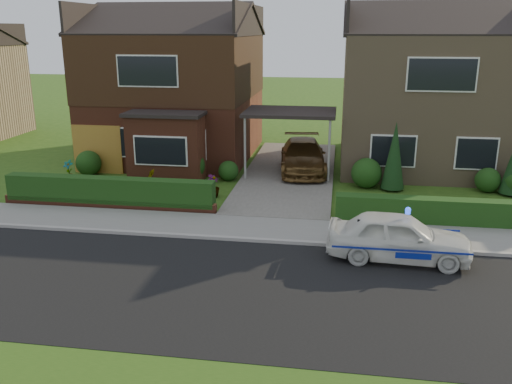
# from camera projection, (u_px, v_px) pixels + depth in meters

# --- Properties ---
(ground) EXTENTS (120.00, 120.00, 0.00)m
(ground) POSITION_uv_depth(u_px,v_px,m) (246.00, 290.00, 13.11)
(ground) COLOR #2A4F15
(ground) RESTS_ON ground
(road) EXTENTS (60.00, 6.00, 0.02)m
(road) POSITION_uv_depth(u_px,v_px,m) (246.00, 290.00, 13.11)
(road) COLOR black
(road) RESTS_ON ground
(kerb) EXTENTS (60.00, 0.16, 0.12)m
(kerb) POSITION_uv_depth(u_px,v_px,m) (264.00, 241.00, 15.97)
(kerb) COLOR #9E9993
(kerb) RESTS_ON ground
(sidewalk) EXTENTS (60.00, 2.00, 0.10)m
(sidewalk) POSITION_uv_depth(u_px,v_px,m) (268.00, 229.00, 16.97)
(sidewalk) COLOR slate
(sidewalk) RESTS_ON ground
(driveway) EXTENTS (3.80, 12.00, 0.12)m
(driveway) POSITION_uv_depth(u_px,v_px,m) (289.00, 173.00, 23.50)
(driveway) COLOR #666059
(driveway) RESTS_ON ground
(house_left) EXTENTS (7.50, 9.53, 7.25)m
(house_left) POSITION_uv_depth(u_px,v_px,m) (176.00, 78.00, 26.00)
(house_left) COLOR brown
(house_left) RESTS_ON ground
(house_right) EXTENTS (7.50, 8.06, 7.25)m
(house_right) POSITION_uv_depth(u_px,v_px,m) (425.00, 84.00, 24.44)
(house_right) COLOR #917859
(house_right) RESTS_ON ground
(carport_link) EXTENTS (3.80, 3.00, 2.77)m
(carport_link) POSITION_uv_depth(u_px,v_px,m) (290.00, 113.00, 22.70)
(carport_link) COLOR black
(carport_link) RESTS_ON ground
(garage_door) EXTENTS (2.20, 0.10, 2.10)m
(garage_door) POSITION_uv_depth(u_px,v_px,m) (98.00, 149.00, 23.43)
(garage_door) COLOR olive
(garage_door) RESTS_ON ground
(dwarf_wall) EXTENTS (7.70, 0.25, 0.36)m
(dwarf_wall) POSITION_uv_depth(u_px,v_px,m) (109.00, 204.00, 18.92)
(dwarf_wall) COLOR brown
(dwarf_wall) RESTS_ON ground
(hedge_left) EXTENTS (7.50, 0.55, 0.90)m
(hedge_left) POSITION_uv_depth(u_px,v_px,m) (111.00, 208.00, 19.11)
(hedge_left) COLOR #153711
(hedge_left) RESTS_ON ground
(hedge_right) EXTENTS (7.50, 0.55, 0.80)m
(hedge_right) POSITION_uv_depth(u_px,v_px,m) (453.00, 226.00, 17.32)
(hedge_right) COLOR #153711
(hedge_right) RESTS_ON ground
(shrub_left_far) EXTENTS (1.08, 1.08, 1.08)m
(shrub_left_far) POSITION_uv_depth(u_px,v_px,m) (89.00, 163.00, 23.18)
(shrub_left_far) COLOR #153711
(shrub_left_far) RESTS_ON ground
(shrub_left_mid) EXTENTS (1.32, 1.32, 1.32)m
(shrub_left_mid) POSITION_uv_depth(u_px,v_px,m) (189.00, 165.00, 22.30)
(shrub_left_mid) COLOR #153711
(shrub_left_mid) RESTS_ON ground
(shrub_left_near) EXTENTS (0.84, 0.84, 0.84)m
(shrub_left_near) POSITION_uv_depth(u_px,v_px,m) (229.00, 171.00, 22.42)
(shrub_left_near) COLOR #153711
(shrub_left_near) RESTS_ON ground
(shrub_right_near) EXTENTS (1.20, 1.20, 1.20)m
(shrub_right_near) POSITION_uv_depth(u_px,v_px,m) (366.00, 173.00, 21.36)
(shrub_right_near) COLOR #153711
(shrub_right_near) RESTS_ON ground
(shrub_right_mid) EXTENTS (0.96, 0.96, 0.96)m
(shrub_right_mid) POSITION_uv_depth(u_px,v_px,m) (488.00, 180.00, 20.81)
(shrub_right_mid) COLOR #153711
(shrub_right_mid) RESTS_ON ground
(conifer_a) EXTENTS (0.90, 0.90, 2.60)m
(conifer_a) POSITION_uv_depth(u_px,v_px,m) (394.00, 158.00, 20.82)
(conifer_a) COLOR black
(conifer_a) RESTS_ON ground
(police_car) EXTENTS (3.53, 3.92, 1.47)m
(police_car) POSITION_uv_depth(u_px,v_px,m) (399.00, 237.00, 14.64)
(police_car) COLOR silver
(police_car) RESTS_ON ground
(driveway_car) EXTENTS (2.35, 4.80, 1.34)m
(driveway_car) POSITION_uv_depth(u_px,v_px,m) (303.00, 156.00, 23.38)
(driveway_car) COLOR brown
(driveway_car) RESTS_ON driveway
(potted_plant_a) EXTENTS (0.50, 0.39, 0.85)m
(potted_plant_a) POSITION_uv_depth(u_px,v_px,m) (69.00, 170.00, 22.46)
(potted_plant_a) COLOR gray
(potted_plant_a) RESTS_ON ground
(potted_plant_b) EXTENTS (0.59, 0.59, 0.84)m
(potted_plant_b) POSITION_uv_depth(u_px,v_px,m) (150.00, 180.00, 21.08)
(potted_plant_b) COLOR gray
(potted_plant_b) RESTS_ON ground
(potted_plant_c) EXTENTS (0.60, 0.60, 0.84)m
(potted_plant_c) POSITION_uv_depth(u_px,v_px,m) (213.00, 186.00, 20.18)
(potted_plant_c) COLOR gray
(potted_plant_c) RESTS_ON ground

